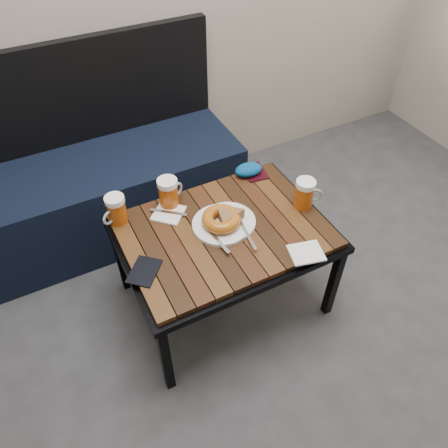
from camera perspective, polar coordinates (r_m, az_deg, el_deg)
name	(u,v)px	position (r m, az deg, el deg)	size (l,w,h in m)	color
bench	(102,188)	(2.33, -15.64, 4.55)	(1.40, 0.50, 0.95)	black
cafe_table	(224,236)	(1.79, 0.00, -1.63)	(0.84, 0.62, 0.47)	black
beer_mug_left	(116,210)	(1.79, -13.91, 1.84)	(0.12, 0.10, 0.13)	#B0490E
beer_mug_centre	(169,193)	(1.83, -7.22, 4.10)	(0.13, 0.10, 0.13)	#B0490E
beer_mug_right	(305,194)	(1.84, 10.52, 3.93)	(0.13, 0.10, 0.13)	#B0490E
plate_pie	(228,219)	(1.76, 0.52, 0.69)	(0.23, 0.23, 0.06)	white
plate_bagel	(221,221)	(1.75, -0.36, 0.34)	(0.24, 0.31, 0.07)	white
napkin_left	(169,213)	(1.83, -7.26, 1.41)	(0.17, 0.17, 0.01)	white
napkin_right	(306,253)	(1.69, 10.69, -3.73)	(0.15, 0.13, 0.01)	white
passport_navy	(144,271)	(1.63, -10.37, -6.09)	(0.10, 0.13, 0.01)	black
passport_burgundy	(254,172)	(2.03, 3.99, 6.81)	(0.09, 0.13, 0.01)	black
knit_pouch	(248,170)	(2.00, 3.21, 7.10)	(0.13, 0.08, 0.06)	navy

